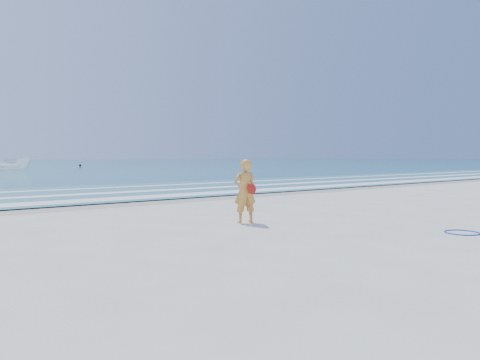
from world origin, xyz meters
TOP-DOWN VIEW (x-y plane):
  - ground at (0.00, 0.00)m, footprint 400.00×400.00m
  - wet_sand at (0.00, 9.00)m, footprint 400.00×2.40m
  - shallow at (0.00, 14.00)m, footprint 400.00×10.00m
  - foam_near at (0.00, 10.30)m, footprint 400.00×1.40m
  - foam_mid at (0.00, 13.20)m, footprint 400.00×0.90m
  - foam_far at (0.00, 16.50)m, footprint 400.00×0.60m
  - hoop at (2.33, -1.76)m, footprint 0.84×0.84m
  - boat at (4.11, 49.67)m, footprint 4.25×1.72m
  - buoy at (17.07, 64.97)m, footprint 0.36×0.36m
  - woman at (-0.48, 2.44)m, footprint 0.68×0.55m

SIDE VIEW (x-z plane):
  - ground at x=0.00m, z-range 0.00..0.00m
  - wet_sand at x=0.00m, z-range 0.00..0.00m
  - hoop at x=2.33m, z-range 0.00..0.03m
  - shallow at x=0.00m, z-range 0.04..0.05m
  - foam_near at x=0.00m, z-range 0.05..0.06m
  - foam_mid at x=0.00m, z-range 0.05..0.06m
  - foam_far at x=0.00m, z-range 0.05..0.06m
  - buoy at x=17.07m, z-range 0.04..0.40m
  - woman at x=-0.48m, z-range 0.00..1.62m
  - boat at x=4.11m, z-range 0.04..1.66m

